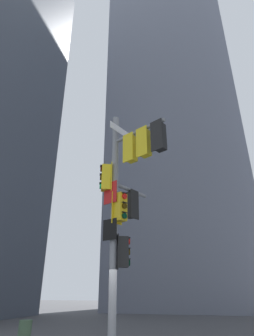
% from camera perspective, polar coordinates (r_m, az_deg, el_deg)
% --- Properties ---
extents(building_mid_block, '(15.86, 15.86, 45.91)m').
position_cam_1_polar(building_mid_block, '(41.63, 9.60, 6.71)').
color(building_mid_block, slate).
rests_on(building_mid_block, ground).
extents(signal_pole_assembly, '(2.70, 3.06, 8.43)m').
position_cam_1_polar(signal_pole_assembly, '(9.97, -0.47, -5.58)').
color(signal_pole_assembly, gray).
rests_on(signal_pole_assembly, ground).
extents(trash_bin, '(0.46, 0.46, 0.90)m').
position_cam_1_polar(trash_bin, '(12.13, -20.38, -29.40)').
color(trash_bin, '#3F593F').
rests_on(trash_bin, ground).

